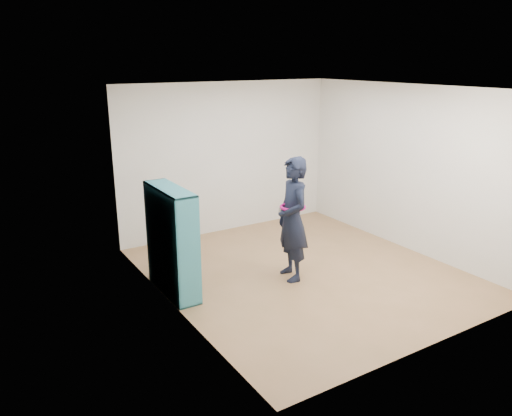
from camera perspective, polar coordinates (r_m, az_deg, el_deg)
floor at (r=7.30m, az=5.54°, el=-7.31°), size 4.50×4.50×0.00m
ceiling at (r=6.68m, az=6.18°, el=13.50°), size 4.50×4.50×0.00m
wall_left at (r=5.91m, az=-9.75°, el=0.09°), size 0.02×4.50×2.60m
wall_right at (r=8.22m, az=17.01°, el=4.32°), size 0.02×4.50×2.60m
wall_back at (r=8.72m, az=-3.22°, el=5.72°), size 4.00×0.02×2.60m
wall_front at (r=5.35m, az=20.65°, el=-2.56°), size 4.00×0.02×2.60m
bookshelf at (r=6.52m, az=-9.75°, el=-3.89°), size 0.31×1.06×1.42m
person at (r=6.82m, az=4.19°, el=-1.27°), size 0.54×0.70×1.72m
smartphone at (r=6.80m, az=2.77°, el=-0.30°), size 0.01×0.08×0.12m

